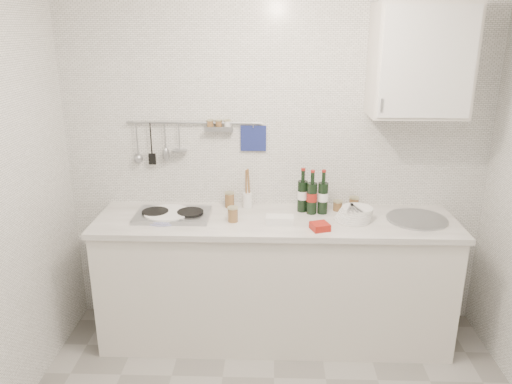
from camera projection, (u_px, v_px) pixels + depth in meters
back_wall at (276, 160)px, 3.56m from camera, size 3.00×0.02×2.50m
counter at (276, 282)px, 3.54m from camera, size 2.44×0.64×0.96m
wall_rail at (191, 136)px, 3.49m from camera, size 0.98×0.09×0.34m
wall_cabinet at (420, 61)px, 3.14m from camera, size 0.60×0.38×0.70m
plate_stack_hob at (166, 215)px, 3.39m from camera, size 0.33×0.33×0.04m
plate_stack_sink at (355, 214)px, 3.34m from camera, size 0.26×0.25×0.09m
wine_bottles at (313, 191)px, 3.44m from camera, size 0.21×0.12×0.31m
butter_dish at (280, 220)px, 3.28m from camera, size 0.18×0.10×0.05m
strawberry_punnet at (320, 226)px, 3.19m from camera, size 0.14×0.14×0.04m
utensil_crock at (247, 198)px, 3.57m from camera, size 0.07×0.07×0.29m
jar_a at (230, 200)px, 3.57m from camera, size 0.07×0.07×0.11m
jar_b at (354, 202)px, 3.57m from camera, size 0.07×0.07×0.08m
jar_c at (338, 205)px, 3.52m from camera, size 0.07×0.07×0.07m
jar_d at (233, 214)px, 3.31m from camera, size 0.07×0.07×0.10m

